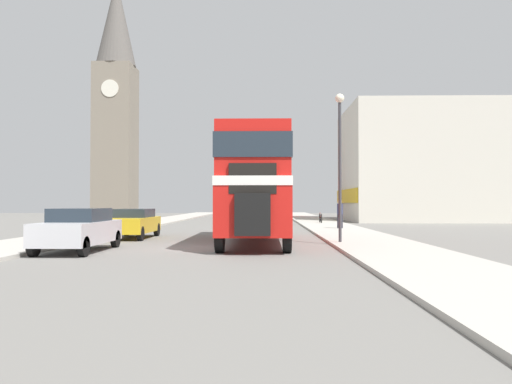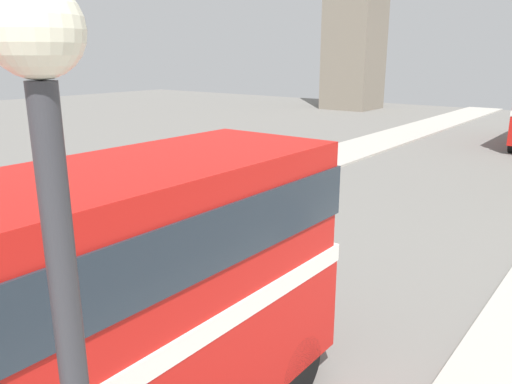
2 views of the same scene
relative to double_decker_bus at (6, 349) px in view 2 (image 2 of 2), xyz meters
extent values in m
cube|color=white|center=(0.00, 0.02, -0.23)|extent=(2.54, 10.41, 0.30)
cylinder|color=black|center=(-1.12, 4.17, -2.02)|extent=(0.28, 1.15, 1.15)
cylinder|color=black|center=(1.12, 4.17, -2.02)|extent=(0.28, 1.15, 1.15)
cylinder|color=black|center=(-0.89, 30.93, -2.02)|extent=(0.28, 1.15, 1.15)
cube|color=#232D38|center=(-5.80, 2.55, -1.42)|extent=(1.52, 2.15, 0.40)
cylinder|color=black|center=(-6.57, 4.01, -2.28)|extent=(0.20, 0.64, 0.64)
cylinder|color=black|center=(-5.04, 4.01, -2.28)|extent=(0.20, 0.64, 0.64)
sphere|color=#EFEACC|center=(3.34, -1.12, 3.20)|extent=(0.36, 0.36, 0.36)
cube|color=gray|center=(-20.73, 48.49, 7.85)|extent=(5.24, 5.24, 20.88)
camera|label=1|loc=(0.43, -20.82, -0.92)|focal=35.00mm
camera|label=2|loc=(5.12, -2.13, 3.12)|focal=35.00mm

